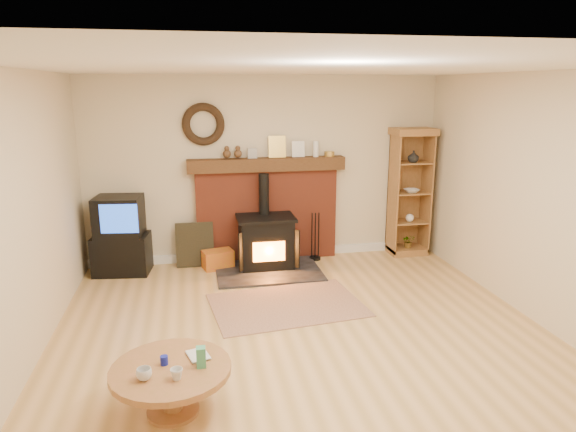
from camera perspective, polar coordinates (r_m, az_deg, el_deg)
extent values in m
plane|color=tan|center=(5.12, 2.34, -14.31)|extent=(5.50, 5.50, 0.00)
cube|color=beige|center=(7.29, -2.48, 5.17)|extent=(5.00, 0.02, 2.60)
cube|color=beige|center=(2.24, 19.60, -17.26)|extent=(5.00, 0.02, 2.60)
cube|color=beige|center=(4.75, -28.31, -1.44)|extent=(0.02, 5.50, 2.60)
cube|color=beige|center=(5.75, 27.55, 1.10)|extent=(0.02, 5.50, 2.60)
cube|color=white|center=(4.50, 2.68, 16.19)|extent=(5.00, 5.50, 0.02)
cube|color=white|center=(7.57, -2.36, -4.17)|extent=(5.00, 0.04, 0.12)
torus|color=black|center=(7.09, -9.38, 10.02)|extent=(0.57, 0.11, 0.57)
cube|color=#973B26|center=(7.35, -2.34, 0.07)|extent=(2.00, 0.15, 1.30)
cube|color=#3A2112|center=(7.17, -2.36, 5.74)|extent=(2.20, 0.22, 0.18)
cube|color=#999999|center=(7.13, -3.98, 6.97)|extent=(0.13, 0.05, 0.14)
cube|color=gold|center=(7.19, -1.22, 7.71)|extent=(0.24, 0.06, 0.30)
cube|color=white|center=(7.25, 1.14, 7.44)|extent=(0.18, 0.05, 0.22)
cylinder|color=white|center=(7.29, 3.11, 7.46)|extent=(0.08, 0.08, 0.22)
cylinder|color=gold|center=(7.35, 4.62, 6.90)|extent=(0.14, 0.14, 0.07)
cube|color=black|center=(6.98, -2.18, -6.15)|extent=(1.40, 1.00, 0.03)
cube|color=black|center=(7.06, -2.46, -2.97)|extent=(0.71, 0.51, 0.66)
cube|color=black|center=(6.97, -2.49, -0.22)|extent=(0.78, 0.56, 0.04)
cylinder|color=black|center=(7.04, -2.69, 2.45)|extent=(0.14, 0.14, 0.56)
cube|color=orange|center=(6.83, -2.13, -3.98)|extent=(0.43, 0.02, 0.26)
cube|color=black|center=(6.84, -4.90, -3.81)|extent=(0.17, 0.23, 0.53)
cube|color=black|center=(6.93, 0.46, -3.51)|extent=(0.17, 0.23, 0.53)
cube|color=brown|center=(5.98, -0.13, -9.86)|extent=(1.81, 1.35, 0.01)
cube|color=black|center=(7.25, -17.95, -4.02)|extent=(0.77, 0.58, 0.52)
cube|color=black|center=(7.11, -18.27, 0.00)|extent=(0.65, 0.56, 0.52)
cube|color=blue|center=(6.85, -18.28, -0.29)|extent=(0.47, 0.07, 0.38)
cube|color=brown|center=(7.96, 13.02, -3.68)|extent=(0.54, 0.39, 0.10)
cube|color=brown|center=(7.91, 12.83, 2.66)|extent=(0.54, 0.02, 1.72)
cube|color=brown|center=(7.64, 11.59, 2.33)|extent=(0.02, 0.39, 1.72)
cube|color=brown|center=(7.85, 15.11, 2.44)|extent=(0.02, 0.39, 1.72)
cube|color=brown|center=(7.61, 13.76, 9.10)|extent=(0.60, 0.43, 0.10)
cube|color=brown|center=(7.84, 13.20, -0.61)|extent=(0.50, 0.35, 0.02)
cube|color=brown|center=(7.74, 13.38, 2.56)|extent=(0.50, 0.35, 0.02)
cube|color=brown|center=(7.66, 13.57, 5.79)|extent=(0.50, 0.35, 0.02)
imported|color=white|center=(7.61, 13.76, 6.44)|extent=(0.16, 0.16, 0.17)
imported|color=white|center=(7.69, 13.55, 2.74)|extent=(0.21, 0.21, 0.05)
sphere|color=white|center=(7.77, 13.37, -0.20)|extent=(0.12, 0.12, 0.12)
imported|color=#43996D|center=(7.87, 13.23, -2.73)|extent=(0.19, 0.16, 0.21)
cube|color=#C49910|center=(7.17, -7.79, -4.79)|extent=(0.45, 0.34, 0.25)
cube|color=black|center=(7.25, -10.31, -3.15)|extent=(0.52, 0.14, 0.62)
cylinder|color=black|center=(7.49, 3.02, -4.70)|extent=(0.16, 0.16, 0.04)
cylinder|color=black|center=(7.38, 2.67, -2.30)|extent=(0.02, 0.02, 0.70)
cylinder|color=black|center=(7.39, 3.05, -2.27)|extent=(0.02, 0.02, 0.70)
cylinder|color=black|center=(7.40, 3.43, -2.25)|extent=(0.02, 0.02, 0.70)
cylinder|color=brown|center=(4.32, -12.63, -20.34)|extent=(0.40, 0.40, 0.03)
cylinder|color=brown|center=(4.23, -12.76, -18.46)|extent=(0.15, 0.15, 0.32)
cylinder|color=brown|center=(4.14, -12.90, -16.33)|extent=(0.91, 0.91, 0.05)
imported|color=white|center=(3.99, -15.70, -16.56)|extent=(0.11, 0.11, 0.09)
imported|color=white|center=(3.94, -12.28, -16.78)|extent=(0.09, 0.09, 0.08)
imported|color=#4C331E|center=(4.20, -10.99, -15.20)|extent=(0.15, 0.20, 0.02)
cylinder|color=#101A93|center=(4.15, -13.60, -15.32)|extent=(0.06, 0.06, 0.07)
cube|color=#43996D|center=(4.04, -9.64, -15.20)|extent=(0.07, 0.07, 0.16)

